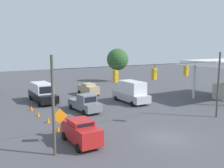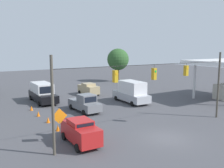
{
  "view_description": "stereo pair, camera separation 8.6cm",
  "coord_description": "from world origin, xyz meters",
  "px_view_note": "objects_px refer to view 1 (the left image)",
  "views": [
    {
      "loc": [
        14.54,
        14.52,
        7.54
      ],
      "look_at": [
        -0.03,
        -8.76,
        3.5
      ],
      "focal_mm": 40.0,
      "sensor_mm": 36.0,
      "label": 1
    },
    {
      "loc": [
        14.46,
        14.56,
        7.54
      ],
      "look_at": [
        -0.03,
        -8.76,
        3.5
      ],
      "focal_mm": 40.0,
      "sensor_mm": 36.0,
      "label": 2
    }
  ],
  "objects_px": {
    "overhead_signal_span": "(154,85)",
    "traffic_cone_nearest": "(58,128)",
    "pickup_truck_grey_withflow_mid": "(85,103)",
    "box_truck_black_withflow_far": "(42,93)",
    "box_truck_silver_oncoming_far": "(131,92)",
    "work_zone_sign": "(60,119)",
    "sedan_tan_oncoming_deep": "(88,89)",
    "sedan_red_parked_shoulder": "(81,131)",
    "traffic_cone_fourth": "(31,108)",
    "tree_horizon_left": "(118,59)",
    "traffic_cone_second": "(48,120)",
    "traffic_cone_third": "(38,114)"
  },
  "relations": [
    {
      "from": "sedan_tan_oncoming_deep",
      "to": "tree_horizon_left",
      "type": "relative_size",
      "value": 0.56
    },
    {
      "from": "pickup_truck_grey_withflow_mid",
      "to": "box_truck_black_withflow_far",
      "type": "xyz_separation_m",
      "value": [
        2.69,
        -7.94,
        0.34
      ]
    },
    {
      "from": "sedan_tan_oncoming_deep",
      "to": "box_truck_black_withflow_far",
      "type": "bearing_deg",
      "value": 8.27
    },
    {
      "from": "sedan_tan_oncoming_deep",
      "to": "work_zone_sign",
      "type": "height_order",
      "value": "work_zone_sign"
    },
    {
      "from": "box_truck_black_withflow_far",
      "to": "sedan_red_parked_shoulder",
      "type": "relative_size",
      "value": 1.58
    },
    {
      "from": "traffic_cone_fourth",
      "to": "sedan_tan_oncoming_deep",
      "type": "bearing_deg",
      "value": -153.1
    },
    {
      "from": "sedan_red_parked_shoulder",
      "to": "traffic_cone_second",
      "type": "distance_m",
      "value": 6.81
    },
    {
      "from": "box_truck_black_withflow_far",
      "to": "box_truck_silver_oncoming_far",
      "type": "bearing_deg",
      "value": 146.18
    },
    {
      "from": "work_zone_sign",
      "to": "box_truck_silver_oncoming_far",
      "type": "bearing_deg",
      "value": -146.44
    },
    {
      "from": "traffic_cone_nearest",
      "to": "box_truck_black_withflow_far",
      "type": "bearing_deg",
      "value": -100.74
    },
    {
      "from": "tree_horizon_left",
      "to": "box_truck_silver_oncoming_far",
      "type": "bearing_deg",
      "value": 61.71
    },
    {
      "from": "overhead_signal_span",
      "to": "sedan_red_parked_shoulder",
      "type": "xyz_separation_m",
      "value": [
        6.63,
        -0.97,
        -3.24
      ]
    },
    {
      "from": "pickup_truck_grey_withflow_mid",
      "to": "traffic_cone_second",
      "type": "height_order",
      "value": "pickup_truck_grey_withflow_mid"
    },
    {
      "from": "box_truck_black_withflow_far",
      "to": "sedan_tan_oncoming_deep",
      "type": "height_order",
      "value": "box_truck_black_withflow_far"
    },
    {
      "from": "box_truck_black_withflow_far",
      "to": "traffic_cone_third",
      "type": "xyz_separation_m",
      "value": [
        2.62,
        7.17,
        -1.03
      ]
    },
    {
      "from": "sedan_tan_oncoming_deep",
      "to": "tree_horizon_left",
      "type": "bearing_deg",
      "value": -139.53
    },
    {
      "from": "sedan_red_parked_shoulder",
      "to": "traffic_cone_nearest",
      "type": "height_order",
      "value": "sedan_red_parked_shoulder"
    },
    {
      "from": "box_truck_black_withflow_far",
      "to": "box_truck_silver_oncoming_far",
      "type": "relative_size",
      "value": 1.1
    },
    {
      "from": "sedan_tan_oncoming_deep",
      "to": "box_truck_silver_oncoming_far",
      "type": "bearing_deg",
      "value": 107.88
    },
    {
      "from": "pickup_truck_grey_withflow_mid",
      "to": "tree_horizon_left",
      "type": "bearing_deg",
      "value": -131.67
    },
    {
      "from": "box_truck_silver_oncoming_far",
      "to": "traffic_cone_fourth",
      "type": "distance_m",
      "value": 13.2
    },
    {
      "from": "overhead_signal_span",
      "to": "traffic_cone_third",
      "type": "height_order",
      "value": "overhead_signal_span"
    },
    {
      "from": "traffic_cone_nearest",
      "to": "tree_horizon_left",
      "type": "distance_m",
      "value": 34.15
    },
    {
      "from": "overhead_signal_span",
      "to": "traffic_cone_nearest",
      "type": "bearing_deg",
      "value": -33.85
    },
    {
      "from": "traffic_cone_nearest",
      "to": "tree_horizon_left",
      "type": "height_order",
      "value": "tree_horizon_left"
    },
    {
      "from": "traffic_cone_nearest",
      "to": "traffic_cone_third",
      "type": "relative_size",
      "value": 1.0
    },
    {
      "from": "overhead_signal_span",
      "to": "sedan_red_parked_shoulder",
      "type": "bearing_deg",
      "value": -8.31
    },
    {
      "from": "box_truck_black_withflow_far",
      "to": "traffic_cone_fourth",
      "type": "bearing_deg",
      "value": 57.72
    },
    {
      "from": "box_truck_black_withflow_far",
      "to": "traffic_cone_nearest",
      "type": "height_order",
      "value": "box_truck_black_withflow_far"
    },
    {
      "from": "box_truck_silver_oncoming_far",
      "to": "tree_horizon_left",
      "type": "distance_m",
      "value": 21.68
    },
    {
      "from": "traffic_cone_third",
      "to": "traffic_cone_fourth",
      "type": "relative_size",
      "value": 1.0
    },
    {
      "from": "traffic_cone_fourth",
      "to": "sedan_red_parked_shoulder",
      "type": "bearing_deg",
      "value": 92.83
    },
    {
      "from": "traffic_cone_nearest",
      "to": "work_zone_sign",
      "type": "bearing_deg",
      "value": 73.66
    },
    {
      "from": "box_truck_silver_oncoming_far",
      "to": "traffic_cone_second",
      "type": "relative_size",
      "value": 10.99
    },
    {
      "from": "pickup_truck_grey_withflow_mid",
      "to": "box_truck_black_withflow_far",
      "type": "distance_m",
      "value": 8.39
    },
    {
      "from": "pickup_truck_grey_withflow_mid",
      "to": "tree_horizon_left",
      "type": "distance_m",
      "value": 26.94
    },
    {
      "from": "traffic_cone_second",
      "to": "traffic_cone_third",
      "type": "height_order",
      "value": "same"
    },
    {
      "from": "box_truck_black_withflow_far",
      "to": "traffic_cone_second",
      "type": "bearing_deg",
      "value": 76.39
    },
    {
      "from": "box_truck_silver_oncoming_far",
      "to": "sedan_red_parked_shoulder",
      "type": "distance_m",
      "value": 15.75
    },
    {
      "from": "box_truck_silver_oncoming_far",
      "to": "traffic_cone_nearest",
      "type": "bearing_deg",
      "value": 25.6
    },
    {
      "from": "traffic_cone_nearest",
      "to": "tree_horizon_left",
      "type": "bearing_deg",
      "value": -132.52
    },
    {
      "from": "traffic_cone_second",
      "to": "sedan_tan_oncoming_deep",
      "type": "bearing_deg",
      "value": -132.21
    },
    {
      "from": "box_truck_black_withflow_far",
      "to": "sedan_red_parked_shoulder",
      "type": "distance_m",
      "value": 16.91
    },
    {
      "from": "sedan_tan_oncoming_deep",
      "to": "traffic_cone_nearest",
      "type": "distance_m",
      "value": 17.38
    },
    {
      "from": "pickup_truck_grey_withflow_mid",
      "to": "tree_horizon_left",
      "type": "relative_size",
      "value": 0.72
    },
    {
      "from": "box_truck_silver_oncoming_far",
      "to": "sedan_tan_oncoming_deep",
      "type": "relative_size",
      "value": 1.55
    },
    {
      "from": "traffic_cone_second",
      "to": "traffic_cone_fourth",
      "type": "bearing_deg",
      "value": -88.46
    },
    {
      "from": "box_truck_black_withflow_far",
      "to": "sedan_tan_oncoming_deep",
      "type": "xyz_separation_m",
      "value": [
        -7.69,
        -1.12,
        -0.33
      ]
    },
    {
      "from": "sedan_red_parked_shoulder",
      "to": "traffic_cone_fourth",
      "type": "bearing_deg",
      "value": -87.17
    },
    {
      "from": "box_truck_silver_oncoming_far",
      "to": "work_zone_sign",
      "type": "height_order",
      "value": "box_truck_silver_oncoming_far"
    }
  ]
}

